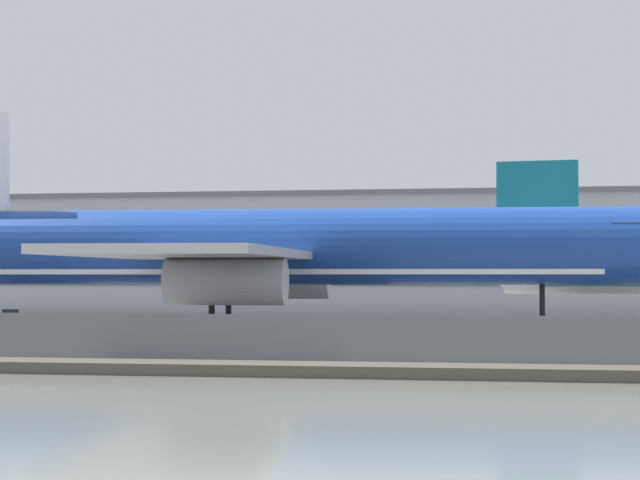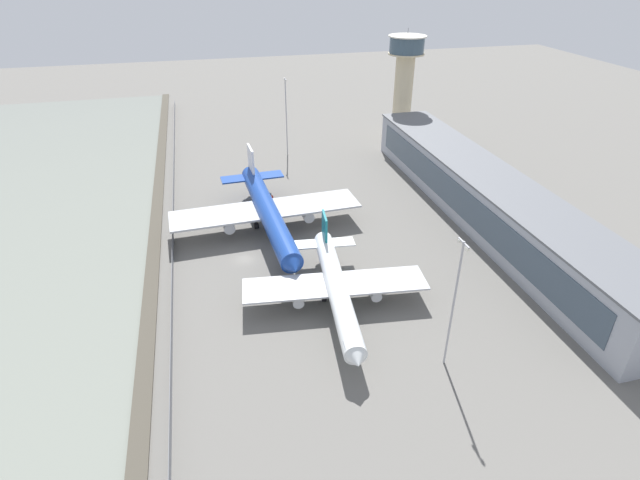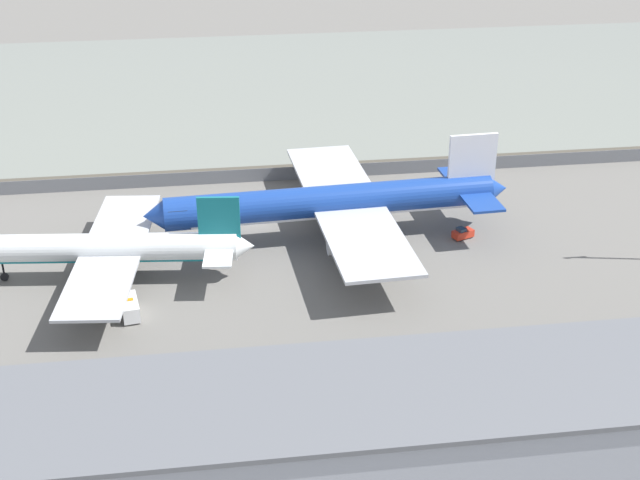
% 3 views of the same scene
% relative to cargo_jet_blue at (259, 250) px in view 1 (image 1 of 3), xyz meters
% --- Properties ---
extents(ground_plane, '(500.00, 500.00, 0.00)m').
position_rel_cargo_jet_blue_xyz_m(ground_plane, '(11.79, -7.34, -5.81)').
color(ground_plane, '#66635E').
extents(shoreline_seawall, '(320.00, 3.00, 0.50)m').
position_rel_cargo_jet_blue_xyz_m(shoreline_seawall, '(11.79, -27.84, -5.56)').
color(shoreline_seawall, '#474238').
rests_on(shoreline_seawall, ground).
extents(perimeter_fence, '(280.00, 0.10, 2.39)m').
position_rel_cargo_jet_blue_xyz_m(perimeter_fence, '(11.79, -23.34, -4.62)').
color(perimeter_fence, slate).
rests_on(perimeter_fence, ground).
extents(cargo_jet_blue, '(55.24, 47.71, 15.23)m').
position_rel_cargo_jet_blue_xyz_m(cargo_jet_blue, '(0.00, 0.00, 0.00)').
color(cargo_jet_blue, '#193D93').
rests_on(cargo_jet_blue, ground).
extents(baggage_tug, '(3.57, 2.72, 1.80)m').
position_rel_cargo_jet_blue_xyz_m(baggage_tug, '(-18.89, 2.85, -5.00)').
color(baggage_tug, red).
rests_on(baggage_tug, ground).
extents(terminal_building, '(114.42, 16.25, 13.02)m').
position_rel_cargo_jet_blue_xyz_m(terminal_building, '(7.99, 55.78, 0.71)').
color(terminal_building, '#9EA3AD').
rests_on(terminal_building, ground).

